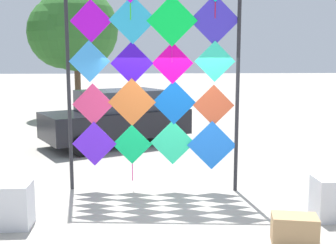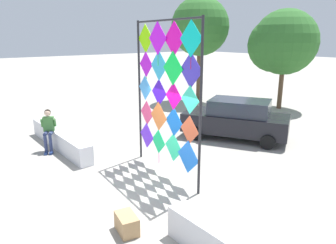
# 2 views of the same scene
# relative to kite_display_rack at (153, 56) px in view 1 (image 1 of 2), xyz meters

# --- Properties ---
(ground) EXTENTS (120.00, 120.00, 0.00)m
(ground) POSITION_rel_kite_display_rack_xyz_m (0.28, -1.15, -2.53)
(ground) COLOR #9E998E
(kite_display_rack) EXTENTS (3.18, 0.37, 4.45)m
(kite_display_rack) POSITION_rel_kite_display_rack_xyz_m (0.00, 0.00, 0.00)
(kite_display_rack) COLOR #232328
(kite_display_rack) RESTS_ON ground
(parked_car) EXTENTS (4.41, 3.47, 1.58)m
(parked_car) POSITION_rel_kite_display_rack_xyz_m (-0.91, 4.30, -1.73)
(parked_car) COLOR black
(parked_car) RESTS_ON ground
(cardboard_box_large) EXTENTS (0.67, 0.49, 0.39)m
(cardboard_box_large) POSITION_rel_kite_display_rack_xyz_m (1.82, -2.50, -2.33)
(cardboard_box_large) COLOR tan
(cardboard_box_large) RESTS_ON ground
(tree_broadleaf) EXTENTS (3.73, 3.52, 5.44)m
(tree_broadleaf) POSITION_rel_kite_display_rack_xyz_m (-3.11, 10.49, 1.08)
(tree_broadleaf) COLOR brown
(tree_broadleaf) RESTS_ON ground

